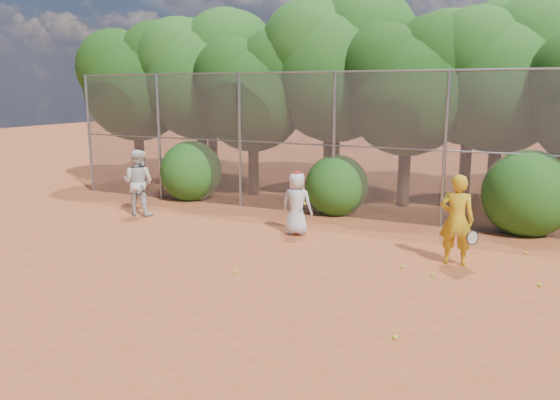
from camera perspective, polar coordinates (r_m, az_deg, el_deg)
The scene contains 23 objects.
ground at distance 9.96m, azimuth -0.97°, elevation -9.35°, with size 80.00×80.00×0.00m, color #A74B25.
fence_back at distance 15.03m, azimuth 8.83°, elevation 5.70°, with size 20.05×0.09×4.03m.
tree_0 at distance 21.27m, azimuth -14.66°, elevation 12.23°, with size 4.38×3.81×6.00m.
tree_1 at distance 20.19m, azimuth -8.14°, elevation 13.20°, with size 4.64×4.03×6.35m.
tree_2 at distance 18.30m, azimuth -2.66°, elevation 11.66°, with size 3.99×3.47×5.47m.
tree_3 at distance 18.24m, azimuth 6.06°, elevation 14.16°, with size 4.89×4.26×6.70m.
tree_4 at distance 16.95m, azimuth 13.46°, elevation 11.96°, with size 4.19×3.64×5.73m.
tree_5 at distance 17.41m, azimuth 22.34°, elevation 12.36°, with size 4.51×3.92×6.17m.
tree_9 at distance 22.67m, azimuth -7.03°, elevation 13.48°, with size 4.83×4.20×6.62m.
tree_10 at distance 20.65m, azimuth 5.48°, elevation 14.51°, with size 5.15×4.48×7.06m.
tree_11 at distance 19.10m, azimuth 19.60°, elevation 12.76°, with size 4.64×4.03×6.35m.
bush_0 at distance 17.98m, azimuth -9.27°, elevation 3.26°, with size 2.00×2.00×2.00m, color #1B4F13.
bush_1 at distance 15.73m, azimuth 5.94°, elevation 1.80°, with size 1.80×1.80×1.80m, color #1B4F13.
bush_2 at distance 14.84m, azimuth 24.47°, elevation 1.00°, with size 2.20×2.20×2.20m, color #1B4F13.
player_yellow at distance 11.66m, azimuth 17.98°, elevation -1.98°, with size 0.83×0.59×1.87m.
player_teen at distance 13.40m, azimuth 1.77°, elevation -0.34°, with size 0.79×0.54×1.59m.
player_white at distance 15.99m, azimuth -14.57°, elevation 1.77°, with size 1.01×0.86×1.87m.
ball_0 at distance 11.34m, azimuth 12.65°, elevation -6.80°, with size 0.07×0.07×0.07m, color #B4DB27.
ball_1 at distance 11.16m, azimuth 25.46°, elevation -7.99°, with size 0.07×0.07×0.07m, color #B4DB27.
ball_2 at distance 8.29m, azimuth 11.92°, elevation -13.84°, with size 0.07×0.07×0.07m, color #B4DB27.
ball_3 at distance 11.02m, azimuth 15.67°, elevation -7.51°, with size 0.07×0.07×0.07m, color #B4DB27.
ball_4 at distance 10.78m, azimuth -4.77°, elevation -7.53°, with size 0.07×0.07×0.07m, color #B4DB27.
ball_5 at distance 13.10m, azimuth 24.34°, elevation -5.08°, with size 0.07×0.07×0.07m, color #B4DB27.
Camera 1 is at (4.13, -8.33, 3.56)m, focal length 35.00 mm.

